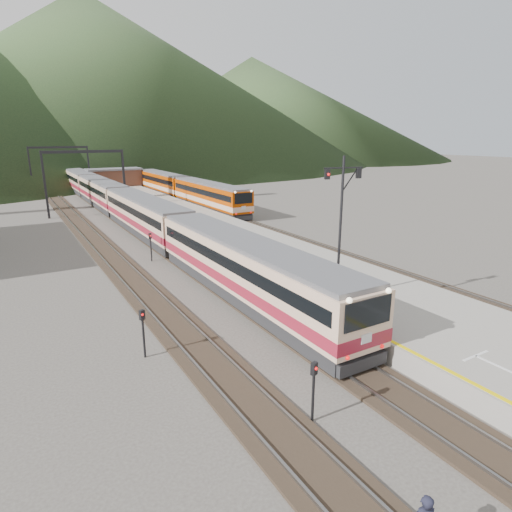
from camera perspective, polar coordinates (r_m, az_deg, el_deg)
track_main at (r=44.37m, az=-14.36°, el=2.79°), size 2.60×200.00×0.23m
track_far at (r=43.31m, az=-20.70°, el=1.95°), size 2.60×200.00×0.23m
track_second at (r=48.70m, az=-1.27°, el=4.40°), size 2.60×200.00×0.23m
platform at (r=44.28m, az=-6.69°, el=3.72°), size 8.00×100.00×1.00m
gantry_near at (r=57.55m, az=-21.84°, el=10.59°), size 9.55×0.25×8.00m
gantry_far at (r=82.29m, az=-24.71°, el=11.48°), size 9.55×0.25×8.00m
station_shed at (r=81.88m, az=-18.37°, el=9.97°), size 9.40×4.40×3.10m
hill_b at (r=237.10m, az=-21.64°, el=21.39°), size 220.00×220.00×75.00m
hill_c at (r=244.72m, az=-0.57°, el=19.26°), size 160.00×160.00×50.00m
main_train at (r=53.92m, az=-17.66°, el=6.90°), size 2.98×81.61×3.64m
second_train at (r=65.93m, az=-9.68°, el=8.76°), size 2.76×37.62×3.37m
signal_mast at (r=22.73m, az=11.26°, el=5.37°), size 2.17×0.59×7.65m
short_signal_a at (r=15.28m, az=7.68°, el=-16.55°), size 0.26×0.22×2.27m
short_signal_b at (r=34.63m, az=-13.87°, el=1.65°), size 0.27×0.23×2.27m
short_signal_c at (r=19.73m, az=-14.84°, el=-9.17°), size 0.26×0.23×2.27m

